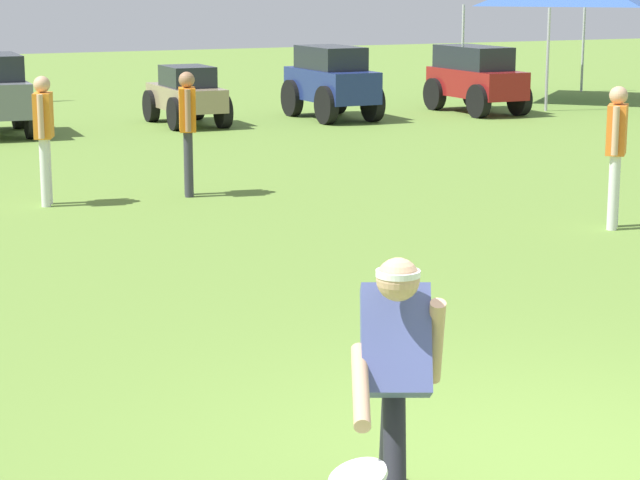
% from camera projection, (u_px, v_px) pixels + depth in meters
% --- Properties ---
extents(ground_plane, '(80.00, 80.00, 0.00)m').
position_uv_depth(ground_plane, '(535.00, 464.00, 7.07)').
color(ground_plane, olive).
extents(frisbee_thrower, '(0.73, 0.98, 1.40)m').
position_uv_depth(frisbee_thrower, '(395.00, 373.00, 6.15)').
color(frisbee_thrower, '#23232D').
rests_on(frisbee_thrower, ground_plane).
extents(frisbee_in_flight, '(0.31, 0.31, 0.11)m').
position_uv_depth(frisbee_in_flight, '(358.00, 477.00, 5.64)').
color(frisbee_in_flight, white).
extents(teammate_near_sideline, '(0.31, 0.49, 1.56)m').
position_uv_depth(teammate_near_sideline, '(44.00, 128.00, 14.89)').
color(teammate_near_sideline, silver).
rests_on(teammate_near_sideline, ground_plane).
extents(teammate_midfield, '(0.29, 0.49, 1.56)m').
position_uv_depth(teammate_midfield, '(188.00, 122.00, 15.55)').
color(teammate_midfield, '#33333D').
rests_on(teammate_midfield, ground_plane).
extents(teammate_deep, '(0.38, 0.41, 1.56)m').
position_uv_depth(teammate_deep, '(616.00, 143.00, 13.51)').
color(teammate_deep, silver).
rests_on(teammate_deep, ground_plane).
extents(parked_car_slot_d, '(1.10, 2.21, 1.10)m').
position_uv_depth(parked_car_slot_d, '(186.00, 95.00, 23.18)').
color(parked_car_slot_d, '#998466').
rests_on(parked_car_slot_d, ground_plane).
extents(parked_car_slot_e, '(1.20, 2.37, 1.40)m').
position_uv_depth(parked_car_slot_e, '(331.00, 81.00, 24.14)').
color(parked_car_slot_e, navy).
rests_on(parked_car_slot_e, ground_plane).
extents(parked_car_slot_f, '(1.18, 2.42, 1.34)m').
position_uv_depth(parked_car_slot_f, '(475.00, 77.00, 25.27)').
color(parked_car_slot_f, maroon).
rests_on(parked_car_slot_f, ground_plane).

